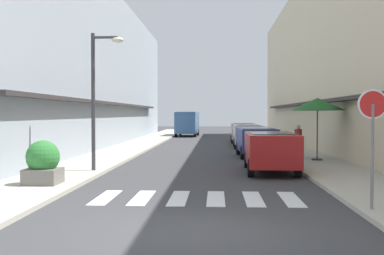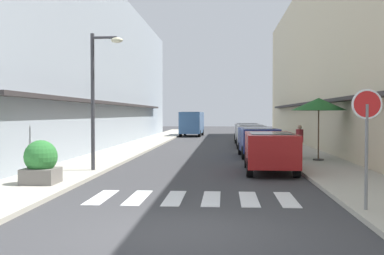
{
  "view_description": "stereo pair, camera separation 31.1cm",
  "coord_description": "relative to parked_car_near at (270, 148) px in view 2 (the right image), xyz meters",
  "views": [
    {
      "loc": [
        0.49,
        -8.56,
        2.16
      ],
      "look_at": [
        -0.5,
        10.51,
        1.62
      ],
      "focal_mm": 44.46,
      "sensor_mm": 36.0,
      "label": 1
    },
    {
      "loc": [
        0.8,
        -8.54,
        2.16
      ],
      "look_at": [
        -0.5,
        10.51,
        1.62
      ],
      "focal_mm": 44.46,
      "sensor_mm": 36.0,
      "label": 2
    }
  ],
  "objects": [
    {
      "name": "parked_car_distant",
      "position": [
        -0.0,
        18.57,
        0.0
      ],
      "size": [
        1.85,
        4.5,
        1.47
      ],
      "color": "silver",
      "rests_on": "ground_plane"
    },
    {
      "name": "street_lamp",
      "position": [
        -6.27,
        -0.7,
        2.26
      ],
      "size": [
        1.19,
        0.28,
        4.96
      ],
      "color": "#38383D",
      "rests_on": "sidewalk_left"
    },
    {
      "name": "round_street_sign",
      "position": [
        1.33,
        -7.39,
        1.17
      ],
      "size": [
        0.65,
        0.07,
        2.58
      ],
      "color": "slate",
      "rests_on": "sidewalk_right"
    },
    {
      "name": "pedestrian_walking_near",
      "position": [
        1.77,
        4.39,
        0.0
      ],
      "size": [
        0.34,
        0.34,
        1.54
      ],
      "rotation": [
        0.0,
        0.0,
        3.82
      ],
      "color": "#282B33",
      "rests_on": "sidewalk_right"
    },
    {
      "name": "ground_plane",
      "position": [
        -2.49,
        10.76,
        -0.92
      ],
      "size": [
        109.53,
        109.53,
        0.0
      ],
      "primitive_type": "plane",
      "color": "#38383A"
    },
    {
      "name": "parked_car_mid",
      "position": [
        -0.0,
        6.26,
        -0.0
      ],
      "size": [
        1.92,
        4.01,
        1.47
      ],
      "color": "navy",
      "rests_on": "ground_plane"
    },
    {
      "name": "sidewalk_left",
      "position": [
        -7.35,
        10.76,
        -0.86
      ],
      "size": [
        2.62,
        69.7,
        0.12
      ],
      "primitive_type": "cube",
      "color": "#ADA899",
      "rests_on": "ground_plane"
    },
    {
      "name": "delivery_van",
      "position": [
        -4.84,
        28.49,
        0.48
      ],
      "size": [
        2.15,
        5.46,
        2.37
      ],
      "color": "#33598C",
      "rests_on": "ground_plane"
    },
    {
      "name": "planter_corner",
      "position": [
        -7.07,
        -4.13,
        -0.19
      ],
      "size": [
        0.97,
        0.97,
        1.28
      ],
      "color": "slate",
      "rests_on": "sidewalk_left"
    },
    {
      "name": "building_row_left",
      "position": [
        -11.15,
        12.25,
        4.24
      ],
      "size": [
        5.5,
        46.81,
        10.33
      ],
      "color": "#939EA8",
      "rests_on": "ground_plane"
    },
    {
      "name": "parked_car_far",
      "position": [
        0.0,
        12.83,
        -0.0
      ],
      "size": [
        1.85,
        4.1,
        1.47
      ],
      "color": "silver",
      "rests_on": "ground_plane"
    },
    {
      "name": "cafe_umbrella",
      "position": [
        2.46,
        3.59,
        1.66
      ],
      "size": [
        2.41,
        2.41,
        2.76
      ],
      "color": "#262626",
      "rests_on": "sidewalk_right"
    },
    {
      "name": "building_row_right",
      "position": [
        6.17,
        12.25,
        4.67
      ],
      "size": [
        5.5,
        46.81,
        11.18
      ],
      "color": "beige",
      "rests_on": "ground_plane"
    },
    {
      "name": "sidewalk_right",
      "position": [
        2.36,
        10.76,
        -0.86
      ],
      "size": [
        2.62,
        69.7,
        0.12
      ],
      "primitive_type": "cube",
      "color": "#ADA899",
      "rests_on": "ground_plane"
    },
    {
      "name": "parked_car_near",
      "position": [
        0.0,
        0.0,
        0.0
      ],
      "size": [
        1.88,
        4.44,
        1.47
      ],
      "color": "maroon",
      "rests_on": "ground_plane"
    },
    {
      "name": "crosswalk",
      "position": [
        -2.49,
        -5.63,
        -0.92
      ],
      "size": [
        5.2,
        2.2,
        0.01
      ],
      "color": "silver",
      "rests_on": "ground_plane"
    }
  ]
}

